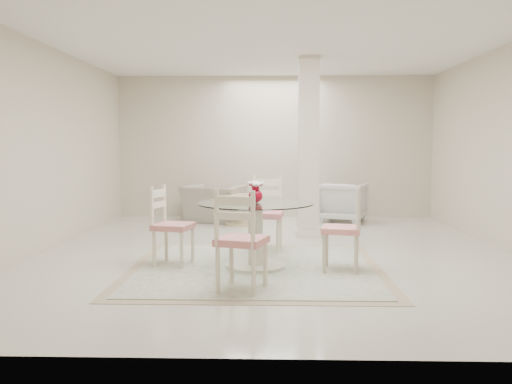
{
  "coord_description": "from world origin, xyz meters",
  "views": [
    {
      "loc": [
        -0.05,
        -6.92,
        1.39
      ],
      "look_at": [
        -0.23,
        -0.71,
        0.85
      ],
      "focal_mm": 38.0,
      "sensor_mm": 36.0,
      "label": 1
    }
  ],
  "objects_px": {
    "column": "(308,148)",
    "red_vase": "(256,192)",
    "dining_table": "(255,235)",
    "dining_chair_west": "(168,219)",
    "armchair_white": "(343,202)",
    "dining_chair_north": "(266,208)",
    "side_table": "(239,211)",
    "dining_chair_east": "(347,223)",
    "recliner_taupe": "(214,203)",
    "dining_chair_south": "(239,233)"
  },
  "relations": [
    {
      "from": "dining_chair_west",
      "to": "dining_table",
      "type": "bearing_deg",
      "value": -83.4
    },
    {
      "from": "dining_table",
      "to": "dining_chair_west",
      "type": "bearing_deg",
      "value": 173.46
    },
    {
      "from": "dining_chair_north",
      "to": "dining_chair_south",
      "type": "distance_m",
      "value": 2.04
    },
    {
      "from": "dining_table",
      "to": "dining_chair_north",
      "type": "height_order",
      "value": "dining_chair_north"
    },
    {
      "from": "dining_table",
      "to": "dining_chair_west",
      "type": "xyz_separation_m",
      "value": [
        -1.01,
        0.12,
        0.16
      ]
    },
    {
      "from": "red_vase",
      "to": "dining_chair_west",
      "type": "relative_size",
      "value": 0.24
    },
    {
      "from": "column",
      "to": "red_vase",
      "type": "xyz_separation_m",
      "value": [
        -0.73,
        -2.21,
        -0.48
      ]
    },
    {
      "from": "side_table",
      "to": "recliner_taupe",
      "type": "bearing_deg",
      "value": 137.05
    },
    {
      "from": "dining_table",
      "to": "armchair_white",
      "type": "distance_m",
      "value": 4.07
    },
    {
      "from": "recliner_taupe",
      "to": "side_table",
      "type": "height_order",
      "value": "recliner_taupe"
    },
    {
      "from": "dining_chair_south",
      "to": "armchair_white",
      "type": "bearing_deg",
      "value": -91.56
    },
    {
      "from": "dining_chair_east",
      "to": "dining_table",
      "type": "bearing_deg",
      "value": -86.38
    },
    {
      "from": "armchair_white",
      "to": "dining_chair_north",
      "type": "bearing_deg",
      "value": 85.9
    },
    {
      "from": "dining_chair_south",
      "to": "recliner_taupe",
      "type": "bearing_deg",
      "value": -64.22
    },
    {
      "from": "dining_table",
      "to": "red_vase",
      "type": "distance_m",
      "value": 0.49
    },
    {
      "from": "red_vase",
      "to": "dining_chair_north",
      "type": "distance_m",
      "value": 1.06
    },
    {
      "from": "dining_chair_west",
      "to": "dining_chair_south",
      "type": "xyz_separation_m",
      "value": [
        0.89,
        -1.13,
        0.03
      ]
    },
    {
      "from": "column",
      "to": "red_vase",
      "type": "distance_m",
      "value": 2.38
    },
    {
      "from": "dining_chair_north",
      "to": "column",
      "type": "bearing_deg",
      "value": 68.2
    },
    {
      "from": "dining_chair_west",
      "to": "side_table",
      "type": "relative_size",
      "value": 1.9
    },
    {
      "from": "dining_chair_north",
      "to": "recliner_taupe",
      "type": "relative_size",
      "value": 1.08
    },
    {
      "from": "column",
      "to": "red_vase",
      "type": "height_order",
      "value": "column"
    },
    {
      "from": "dining_table",
      "to": "side_table",
      "type": "distance_m",
      "value": 3.32
    },
    {
      "from": "dining_chair_east",
      "to": "dining_chair_south",
      "type": "bearing_deg",
      "value": -41.56
    },
    {
      "from": "dining_chair_north",
      "to": "side_table",
      "type": "relative_size",
      "value": 2.03
    },
    {
      "from": "dining_chair_east",
      "to": "dining_chair_west",
      "type": "bearing_deg",
      "value": -86.48
    },
    {
      "from": "dining_chair_south",
      "to": "column",
      "type": "bearing_deg",
      "value": -88.03
    },
    {
      "from": "dining_chair_north",
      "to": "side_table",
      "type": "height_order",
      "value": "dining_chair_north"
    },
    {
      "from": "dining_chair_north",
      "to": "recliner_taupe",
      "type": "xyz_separation_m",
      "value": [
        -0.98,
        2.74,
        -0.25
      ]
    },
    {
      "from": "red_vase",
      "to": "dining_chair_south",
      "type": "height_order",
      "value": "dining_chair_south"
    },
    {
      "from": "column",
      "to": "dining_table",
      "type": "xyz_separation_m",
      "value": [
        -0.73,
        -2.21,
        -0.97
      ]
    },
    {
      "from": "dining_table",
      "to": "dining_chair_north",
      "type": "bearing_deg",
      "value": 83.93
    },
    {
      "from": "dining_chair_east",
      "to": "recliner_taupe",
      "type": "bearing_deg",
      "value": -144.07
    },
    {
      "from": "armchair_white",
      "to": "recliner_taupe",
      "type": "bearing_deg",
      "value": 23.12
    },
    {
      "from": "dining_chair_north",
      "to": "dining_chair_south",
      "type": "bearing_deg",
      "value": -90.58
    },
    {
      "from": "dining_chair_east",
      "to": "side_table",
      "type": "bearing_deg",
      "value": -147.85
    },
    {
      "from": "recliner_taupe",
      "to": "dining_chair_south",
      "type": "bearing_deg",
      "value": 115.88
    },
    {
      "from": "red_vase",
      "to": "dining_chair_east",
      "type": "xyz_separation_m",
      "value": [
        1.01,
        -0.11,
        -0.32
      ]
    },
    {
      "from": "dining_table",
      "to": "red_vase",
      "type": "bearing_deg",
      "value": -18.43
    },
    {
      "from": "column",
      "to": "dining_chair_south",
      "type": "bearing_deg",
      "value": -104.86
    },
    {
      "from": "dining_chair_south",
      "to": "recliner_taupe",
      "type": "relative_size",
      "value": 1.07
    },
    {
      "from": "armchair_white",
      "to": "side_table",
      "type": "height_order",
      "value": "armchair_white"
    },
    {
      "from": "dining_table",
      "to": "dining_chair_east",
      "type": "distance_m",
      "value": 1.03
    },
    {
      "from": "armchair_white",
      "to": "dining_chair_west",
      "type": "bearing_deg",
      "value": 78.07
    },
    {
      "from": "dining_chair_south",
      "to": "dining_table",
      "type": "bearing_deg",
      "value": -79.99
    },
    {
      "from": "dining_chair_east",
      "to": "dining_chair_south",
      "type": "xyz_separation_m",
      "value": [
        -1.13,
        -0.9,
        0.02
      ]
    },
    {
      "from": "red_vase",
      "to": "recliner_taupe",
      "type": "distance_m",
      "value": 3.89
    },
    {
      "from": "recliner_taupe",
      "to": "dining_table",
      "type": "bearing_deg",
      "value": 120.01
    },
    {
      "from": "dining_chair_east",
      "to": "side_table",
      "type": "height_order",
      "value": "dining_chair_east"
    },
    {
      "from": "red_vase",
      "to": "armchair_white",
      "type": "height_order",
      "value": "red_vase"
    }
  ]
}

